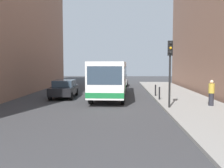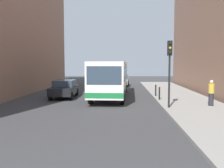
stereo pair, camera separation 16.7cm
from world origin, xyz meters
The scene contains 9 objects.
ground_plane centered at (0.00, 0.00, 0.00)m, with size 80.00×80.00×0.00m, color #38383A.
sidewalk centered at (5.40, 0.00, 0.07)m, with size 4.40×40.00×0.15m, color gray.
bus centered at (-0.33, 3.95, 1.73)m, with size 2.87×11.10×3.00m.
car_beside_bus centered at (-4.22, 3.31, 0.78)m, with size 1.97×4.45×1.48m.
car_behind_bus centered at (0.45, 14.59, 0.78)m, with size 2.05×4.49×1.48m.
traffic_light centered at (3.55, -2.15, 3.01)m, with size 0.28×0.33×4.10m.
bollard_near centered at (3.45, 1.35, 0.62)m, with size 0.11×0.11×0.95m, color black.
bollard_mid centered at (3.45, 3.59, 0.62)m, with size 0.11×0.11×0.95m, color black.
pedestrian_near_signal centered at (6.38, -1.36, 0.98)m, with size 0.38×0.38×1.66m.
Camera 2 is at (0.73, -18.13, 2.88)m, focal length 41.50 mm.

